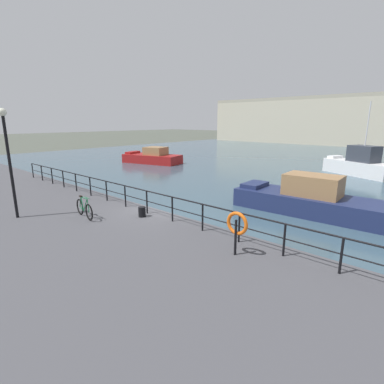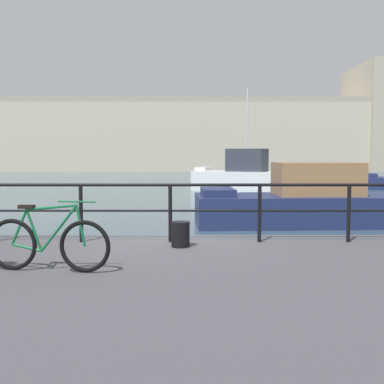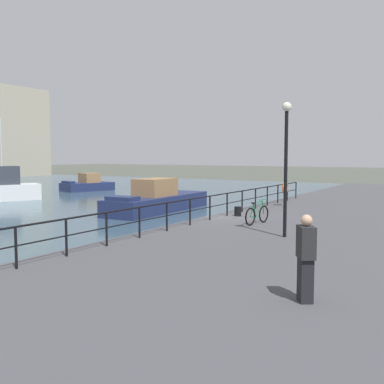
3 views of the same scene
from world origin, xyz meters
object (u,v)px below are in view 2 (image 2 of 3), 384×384
Objects in this scene: moored_harbor_tender at (321,204)px; mooring_bollard at (179,234)px; moored_red_daysailer at (241,176)px; parked_bicycle at (46,243)px; harbor_building at (235,134)px.

mooring_bollard is at bearing 57.00° from moored_harbor_tender.
mooring_bollard is (-3.46, -22.60, 0.03)m from moored_red_daysailer.
moored_red_daysailer is 0.73× the size of moored_harbor_tender.
parked_bicycle is at bearing 53.75° from moored_harbor_tender.
harbor_building is 63.94m from parked_bicycle.
harbor_building is 39.29m from moored_red_daysailer.
moored_red_daysailer is 14.65m from moored_harbor_tender.
moored_harbor_tender is at bearing 59.66° from mooring_bollard.
parked_bicycle is (-6.46, -9.72, 0.48)m from moored_harbor_tender.
moored_harbor_tender is 5.12× the size of parked_bicycle.
moored_red_daysailer is 24.88m from parked_bicycle.
parked_bicycle is at bearing -97.66° from harbor_building.
moored_red_daysailer reaches higher than moored_harbor_tender.
moored_red_daysailer is at bearing 85.72° from parked_bicycle.
moored_harbor_tender reaches higher than mooring_bollard.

